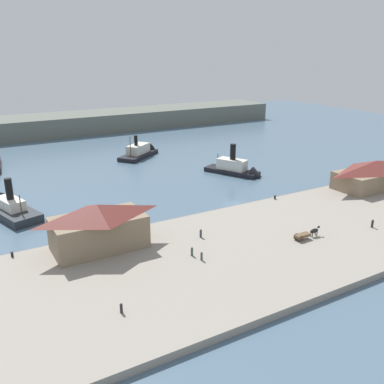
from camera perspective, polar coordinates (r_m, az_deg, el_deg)
name	(u,v)px	position (r m, az deg, el deg)	size (l,w,h in m)	color
ground_plane	(233,204)	(100.14, 5.59, -1.60)	(320.00, 320.00, 0.00)	slate
quay_promenade	(299,235)	(84.38, 14.30, -5.66)	(110.00, 36.00, 1.20)	gray
seawall_edge	(242,206)	(97.25, 6.83, -1.95)	(110.00, 0.80, 1.00)	slate
ferry_shed_east_terminal	(98,226)	(75.47, -12.55, -4.55)	(16.21, 9.04, 8.19)	#847056
ferry_shed_central_terminal	(375,173)	(117.20, 23.55, 2.32)	(22.41, 9.94, 6.85)	#847056
horse_cart	(307,234)	(81.49, 15.29, -5.47)	(5.96, 1.38, 1.87)	brown
pedestrian_walking_east	(192,251)	(72.41, -0.01, -8.05)	(0.42, 0.42, 1.69)	#3D4C42
pedestrian_by_tram	(121,308)	(58.90, -9.56, -15.24)	(0.39, 0.39, 1.58)	#232328
pedestrian_near_cart	(201,233)	(79.09, 1.19, -5.62)	(0.43, 0.43, 1.75)	#33384C
pedestrian_at_waters_edge	(372,224)	(90.65, 23.23, -3.95)	(0.44, 0.44, 1.79)	#232328
pedestrian_standing_center	(202,256)	(70.96, 1.31, -8.68)	(0.40, 0.40, 1.60)	#3D4C42
mooring_post_center_west	(275,197)	(100.94, 11.17, -0.71)	(0.44, 0.44, 0.90)	black
mooring_post_center_east	(12,254)	(78.38, -23.18, -7.76)	(0.44, 0.44, 0.90)	black
ferry_mid_harbor	(7,208)	(101.92, -23.79, -1.94)	(11.13, 19.36, 10.65)	#23282D
ferry_approaching_west	(237,169)	(123.52, 6.16, 3.12)	(12.21, 18.03, 10.54)	black
ferry_near_quay	(142,152)	(146.29, -6.84, 5.45)	(18.13, 15.84, 10.26)	black
far_headland	(91,122)	(196.52, -13.46, 9.22)	(180.00, 24.00, 8.00)	#60665B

